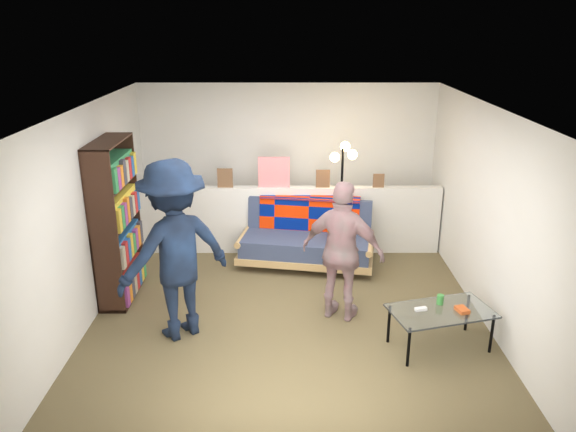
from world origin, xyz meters
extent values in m
plane|color=brown|center=(0.00, 0.00, 0.00)|extent=(5.00, 5.00, 0.00)
cube|color=silver|center=(0.00, 2.50, 1.20)|extent=(4.50, 0.10, 2.40)
cube|color=silver|center=(-2.25, 0.00, 1.20)|extent=(0.10, 5.00, 2.40)
cube|color=silver|center=(2.25, 0.00, 1.20)|extent=(0.10, 5.00, 2.40)
cube|color=white|center=(0.00, 0.00, 2.40)|extent=(4.50, 5.00, 0.10)
cube|color=silver|center=(0.00, 1.80, 0.50)|extent=(4.45, 0.15, 1.00)
cube|color=brown|center=(-1.50, 1.78, 1.11)|extent=(0.18, 0.02, 0.22)
cube|color=brown|center=(-0.90, 1.78, 1.14)|extent=(0.22, 0.02, 0.28)
cube|color=white|center=(-0.20, 1.78, 1.23)|extent=(0.45, 0.02, 0.45)
cube|color=brown|center=(0.50, 1.78, 1.13)|extent=(0.20, 0.02, 0.26)
cube|color=brown|center=(1.30, 1.78, 1.10)|extent=(0.16, 0.02, 0.20)
cube|color=tan|center=(0.25, 1.30, 0.15)|extent=(1.98, 1.14, 0.10)
cube|color=#354160|center=(0.24, 1.25, 0.31)|extent=(1.86, 0.98, 0.24)
cube|color=#354160|center=(0.31, 1.62, 0.61)|extent=(1.78, 0.53, 0.56)
cylinder|color=tan|center=(-0.62, 1.45, 0.39)|extent=(0.23, 0.84, 0.09)
cylinder|color=tan|center=(1.12, 1.15, 0.39)|extent=(0.23, 0.84, 0.09)
cube|color=navy|center=(0.29, 1.54, 0.61)|extent=(1.42, 0.34, 0.51)
cube|color=navy|center=(0.32, 1.67, 0.88)|extent=(1.45, 0.49, 0.03)
sphere|color=orange|center=(0.68, 1.18, 0.58)|extent=(0.29, 0.29, 0.29)
cube|color=black|center=(-2.23, 0.40, 0.99)|extent=(0.02, 0.99, 1.97)
cube|color=black|center=(-2.08, -0.08, 0.99)|extent=(0.33, 0.02, 1.97)
cube|color=black|center=(-2.08, 0.88, 0.99)|extent=(0.33, 0.02, 1.97)
cube|color=black|center=(-2.08, 0.40, 1.96)|extent=(0.33, 0.99, 0.02)
cube|color=black|center=(-2.08, 0.40, 0.02)|extent=(0.33, 0.99, 0.04)
cube|color=black|center=(-2.08, 0.40, 0.53)|extent=(0.33, 0.94, 0.02)
cube|color=black|center=(-2.08, 0.40, 0.99)|extent=(0.33, 0.94, 0.02)
cube|color=black|center=(-2.08, 0.40, 1.45)|extent=(0.33, 0.94, 0.02)
cube|color=red|center=(-2.06, 0.40, 0.22)|extent=(0.24, 0.92, 0.33)
cube|color=#225894|center=(-2.06, 0.40, 0.70)|extent=(0.24, 0.92, 0.31)
cube|color=yellow|center=(-2.06, 0.40, 1.16)|extent=(0.24, 0.92, 0.33)
cube|color=#318752|center=(-2.06, 0.40, 1.62)|extent=(0.24, 0.92, 0.31)
cylinder|color=black|center=(1.20, -1.15, 0.21)|extent=(0.04, 0.04, 0.42)
cylinder|color=black|center=(2.11, -0.91, 0.21)|extent=(0.04, 0.04, 0.42)
cylinder|color=black|center=(1.08, -0.71, 0.21)|extent=(0.04, 0.04, 0.42)
cylinder|color=black|center=(1.98, -0.46, 0.21)|extent=(0.04, 0.04, 0.42)
cube|color=silver|center=(1.59, -0.81, 0.43)|extent=(1.16, 0.83, 0.02)
cube|color=white|center=(1.37, -0.81, 0.46)|extent=(0.13, 0.08, 0.03)
cube|color=#D05724|center=(1.79, -0.84, 0.46)|extent=(0.14, 0.17, 0.04)
cylinder|color=#3A8D3B|center=(1.61, -0.67, 0.49)|extent=(0.09, 0.09, 0.10)
cylinder|color=black|center=(0.75, 1.55, 0.01)|extent=(0.27, 0.27, 0.03)
cylinder|color=black|center=(0.75, 1.55, 0.81)|extent=(0.04, 0.04, 1.63)
sphere|color=#FFC672|center=(0.65, 1.62, 1.48)|extent=(0.13, 0.13, 0.13)
sphere|color=#FFC672|center=(0.88, 1.49, 1.55)|extent=(0.13, 0.13, 0.13)
sphere|color=#FFC672|center=(0.79, 1.66, 1.63)|extent=(0.13, 0.13, 0.13)
imported|color=black|center=(-1.20, -0.51, 0.98)|extent=(1.45, 1.35, 1.96)
imported|color=#C9828B|center=(0.62, -0.15, 0.82)|extent=(1.04, 0.75, 1.63)
camera|label=1|loc=(0.00, -5.96, 3.29)|focal=35.00mm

